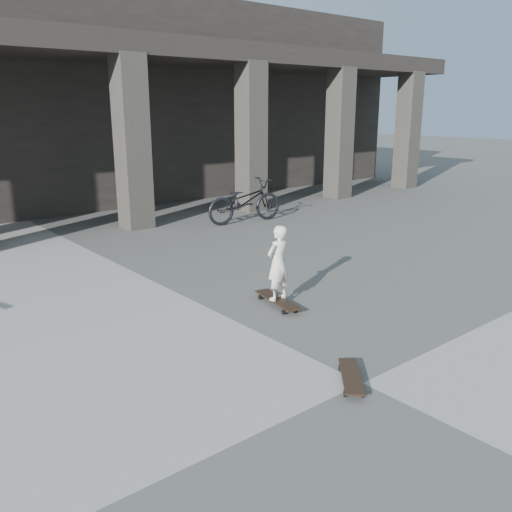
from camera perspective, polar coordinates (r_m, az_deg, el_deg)
ground at (r=5.99m, az=11.17°, el=-12.99°), size 90.00×90.00×0.00m
longboard at (r=7.98m, az=2.29°, el=-4.70°), size 0.42×1.02×0.10m
skateboard_spare at (r=5.93m, az=9.99°, el=-12.43°), size 0.69×0.72×0.09m
child at (r=7.80m, az=2.33°, el=-0.74°), size 0.43×0.30×1.10m
bicycle at (r=13.65m, az=-1.20°, el=5.80°), size 2.14×0.97×1.09m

